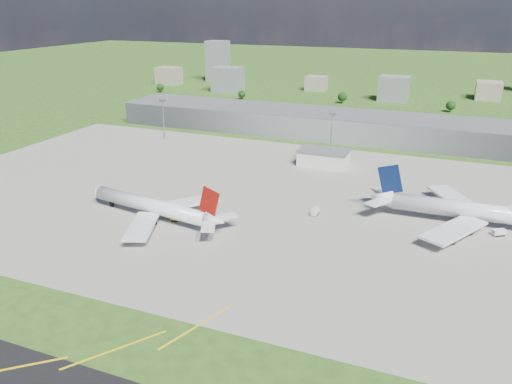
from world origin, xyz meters
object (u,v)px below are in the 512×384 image
at_px(airliner_red_twin, 155,207).
at_px(van_white_near, 315,212).
at_px(airliner_blue_quad, 482,212).
at_px(tug_yellow, 175,219).
at_px(van_white_far, 499,233).

relative_size(airliner_red_twin, van_white_near, 12.87).
bearing_deg(airliner_red_twin, airliner_blue_quad, -151.85).
xyz_separation_m(tug_yellow, van_white_far, (121.90, 34.13, 0.36)).
relative_size(airliner_red_twin, van_white_far, 13.09).
height_order(tug_yellow, van_white_near, van_white_near).
bearing_deg(van_white_near, tug_yellow, 121.15).
xyz_separation_m(airliner_blue_quad, van_white_far, (6.41, -6.95, -4.82)).
relative_size(van_white_near, van_white_far, 1.02).
bearing_deg(airliner_blue_quad, van_white_near, -169.18).
distance_m(airliner_red_twin, van_white_near, 66.34).
relative_size(tug_yellow, van_white_far, 0.69).
height_order(airliner_red_twin, van_white_far, airliner_red_twin).
bearing_deg(van_white_far, tug_yellow, 162.63).
height_order(airliner_blue_quad, van_white_far, airliner_blue_quad).
distance_m(airliner_blue_quad, van_white_far, 10.61).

